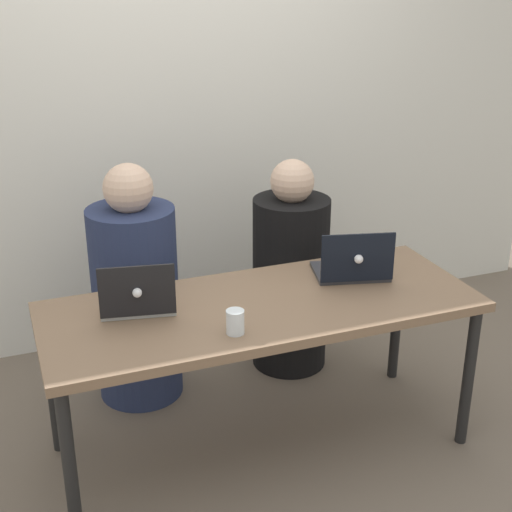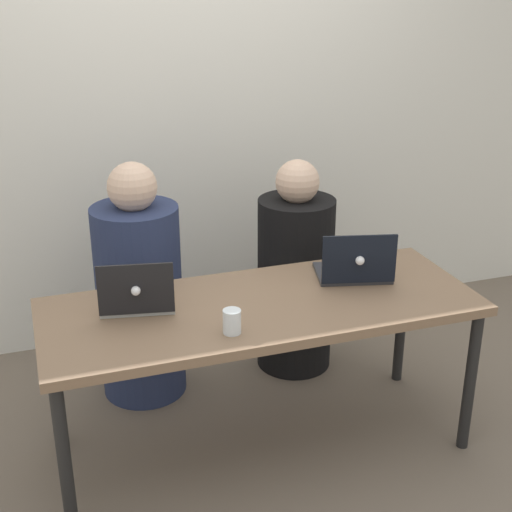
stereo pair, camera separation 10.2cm
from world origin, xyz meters
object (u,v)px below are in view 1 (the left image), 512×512
laptop_back_left (138,300)px  person_on_left (136,297)px  laptop_back_right (352,267)px  water_glass_left (235,323)px  person_on_right (290,277)px

laptop_back_left → person_on_left: bearing=-88.8°
laptop_back_right → water_glass_left: size_ratio=3.92×
laptop_back_left → person_on_right: bearing=-139.0°
water_glass_left → person_on_right: bearing=54.6°
person_on_left → laptop_back_left: person_on_left is taller
person_on_left → laptop_back_right: bearing=139.1°
laptop_back_left → laptop_back_right: size_ratio=0.90×
laptop_back_right → water_glass_left: (-0.65, -0.30, -0.01)m
person_on_right → water_glass_left: size_ratio=11.85×
person_on_left → person_on_right: (0.80, 0.00, -0.02)m
person_on_left → laptop_back_left: 0.57m
person_on_left → laptop_back_left: bearing=71.0°
laptop_back_right → person_on_right: bearing=-69.1°
person_on_right → laptop_back_right: bearing=82.9°
person_on_left → person_on_right: size_ratio=1.05×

